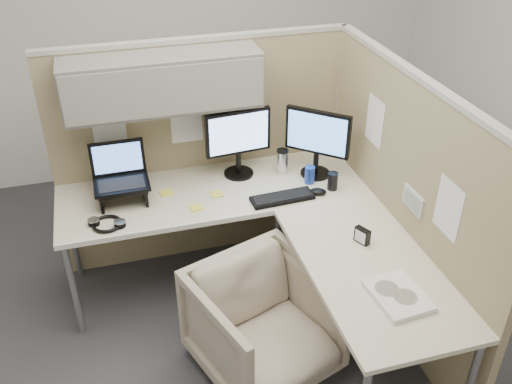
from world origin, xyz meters
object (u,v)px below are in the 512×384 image
object	(u,v)px
desk	(266,225)
office_chair	(264,320)
monitor_left	(238,138)
keyboard	(282,198)

from	to	relation	value
desk	office_chair	distance (m)	0.57
monitor_left	keyboard	distance (m)	0.50
desk	keyboard	bearing A→B (deg)	47.20
desk	keyboard	distance (m)	0.25
desk	monitor_left	size ratio (longest dim) A/B	4.29
desk	office_chair	bearing A→B (deg)	-107.35
keyboard	desk	bearing A→B (deg)	-135.62
office_chair	monitor_left	bearing A→B (deg)	64.14
office_chair	keyboard	distance (m)	0.79
office_chair	keyboard	size ratio (longest dim) A/B	1.82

